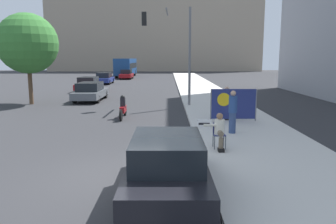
{
  "coord_description": "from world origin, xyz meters",
  "views": [
    {
      "loc": [
        1.29,
        -8.43,
        3.17
      ],
      "look_at": [
        1.24,
        5.24,
        0.92
      ],
      "focal_mm": 35.0,
      "sensor_mm": 36.0,
      "label": 1
    }
  ],
  "objects": [
    {
      "name": "ground_plane",
      "position": [
        0.0,
        0.0,
        0.0
      ],
      "size": [
        160.0,
        160.0,
        0.0
      ],
      "primitive_type": "plane",
      "color": "#303033"
    },
    {
      "name": "car_on_road_distant",
      "position": [
        -6.61,
        32.25,
        0.71
      ],
      "size": [
        1.81,
        4.2,
        1.41
      ],
      "color": "navy",
      "rests_on": "ground_plane"
    },
    {
      "name": "protest_banner",
      "position": [
        4.47,
        7.35,
        0.96
      ],
      "size": [
        2.26,
        0.06,
        1.57
      ],
      "color": "slate",
      "rests_on": "sidewalk_curb"
    },
    {
      "name": "seated_protester",
      "position": [
        3.02,
        2.36,
        0.78
      ],
      "size": [
        0.97,
        0.77,
        1.21
      ],
      "rotation": [
        0.0,
        0.0,
        -0.24
      ],
      "color": "#474C56",
      "rests_on": "sidewalk_curb"
    },
    {
      "name": "sidewalk_curb",
      "position": [
        4.56,
        15.0,
        0.07
      ],
      "size": [
        4.43,
        90.0,
        0.13
      ],
      "primitive_type": "cube",
      "color": "beige",
      "rests_on": "ground_plane"
    },
    {
      "name": "building_backdrop_far",
      "position": [
        -2.0,
        77.01,
        12.5
      ],
      "size": [
        52.0,
        12.0,
        25.01
      ],
      "color": "gray",
      "rests_on": "ground_plane"
    },
    {
      "name": "car_on_road_far_lane",
      "position": [
        -5.07,
        41.98,
        0.73
      ],
      "size": [
        1.74,
        4.48,
        1.47
      ],
      "color": "maroon",
      "rests_on": "ground_plane"
    },
    {
      "name": "car_on_road_nearest",
      "position": [
        -4.54,
        16.08,
        0.7
      ],
      "size": [
        1.86,
        4.74,
        1.39
      ],
      "color": "#565B60",
      "rests_on": "ground_plane"
    },
    {
      "name": "city_bus_on_road",
      "position": [
        -5.94,
        48.26,
        1.79
      ],
      "size": [
        2.59,
        11.29,
        3.11
      ],
      "color": "navy",
      "rests_on": "ground_plane"
    },
    {
      "name": "pedestrian_behind",
      "position": [
        4.19,
        7.66,
        0.97
      ],
      "size": [
        0.34,
        0.34,
        1.66
      ],
      "rotation": [
        0.0,
        0.0,
        1.4
      ],
      "color": "black",
      "rests_on": "sidewalk_curb"
    },
    {
      "name": "motorcycle_on_road",
      "position": [
        -1.11,
        8.79,
        0.54
      ],
      "size": [
        0.28,
        2.24,
        1.25
      ],
      "color": "maroon",
      "rests_on": "ground_plane"
    },
    {
      "name": "jogger_on_sidewalk",
      "position": [
        3.93,
        4.71,
        1.03
      ],
      "size": [
        0.34,
        0.34,
        1.75
      ],
      "rotation": [
        0.0,
        0.0,
        3.8
      ],
      "color": "#334775",
      "rests_on": "sidewalk_curb"
    },
    {
      "name": "car_on_road_midblock",
      "position": [
        -6.34,
        23.05,
        0.7
      ],
      "size": [
        1.79,
        4.53,
        1.4
      ],
      "color": "maroon",
      "rests_on": "ground_plane"
    },
    {
      "name": "street_tree_near_curb",
      "position": [
        -8.24,
        14.2,
        4.15
      ],
      "size": [
        4.07,
        4.07,
        6.2
      ],
      "color": "brown",
      "rests_on": "ground_plane"
    },
    {
      "name": "traffic_light_pole",
      "position": [
        1.64,
        12.96,
        4.31
      ],
      "size": [
        3.15,
        2.91,
        6.23
      ],
      "color": "slate",
      "rests_on": "sidewalk_curb"
    },
    {
      "name": "parked_car_curbside",
      "position": [
        1.27,
        -1.11,
        0.71
      ],
      "size": [
        1.83,
        4.32,
        1.41
      ],
      "color": "black",
      "rests_on": "ground_plane"
    }
  ]
}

